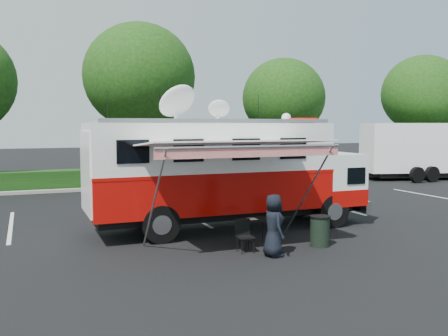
# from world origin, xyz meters

# --- Properties ---
(ground_plane) EXTENTS (120.00, 120.00, 0.00)m
(ground_plane) POSITION_xyz_m (0.00, 0.00, 0.00)
(ground_plane) COLOR black
(ground_plane) RESTS_ON ground
(back_border) EXTENTS (60.00, 6.14, 8.87)m
(back_border) POSITION_xyz_m (1.14, 12.90, 5.00)
(back_border) COLOR #9E998E
(back_border) RESTS_ON ground_plane
(stall_lines) EXTENTS (24.12, 5.50, 0.01)m
(stall_lines) POSITION_xyz_m (-0.50, 3.00, 0.00)
(stall_lines) COLOR silver
(stall_lines) RESTS_ON ground_plane
(command_truck) EXTENTS (8.94, 2.46, 4.30)m
(command_truck) POSITION_xyz_m (-0.08, -0.00, 1.84)
(command_truck) COLOR black
(command_truck) RESTS_ON ground_plane
(awning) EXTENTS (4.88, 2.53, 2.95)m
(awning) POSITION_xyz_m (-0.88, -2.56, 2.76)
(awning) COLOR white
(awning) RESTS_ON ground_plane
(person) EXTENTS (0.53, 0.79, 1.57)m
(person) POSITION_xyz_m (-0.27, -3.50, 0.00)
(person) COLOR black
(person) RESTS_ON ground_plane
(folding_table) EXTENTS (0.91, 0.69, 0.74)m
(folding_table) POSITION_xyz_m (-0.22, -2.31, 0.69)
(folding_table) COLOR black
(folding_table) RESTS_ON ground_plane
(folding_chair) EXTENTS (0.45, 0.47, 0.85)m
(folding_chair) POSITION_xyz_m (-0.77, -2.79, 0.50)
(folding_chair) COLOR black
(folding_chair) RESTS_ON ground_plane
(trash_bin) EXTENTS (0.56, 0.56, 0.84)m
(trash_bin) POSITION_xyz_m (1.39, -3.05, 0.42)
(trash_bin) COLOR black
(trash_bin) RESTS_ON ground_plane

